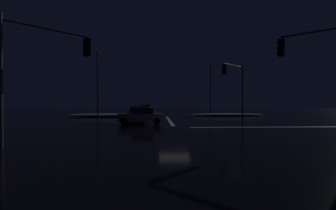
{
  "coord_description": "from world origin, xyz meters",
  "views": [
    {
      "loc": [
        -1.49,
        -20.95,
        2.11
      ],
      "look_at": [
        0.02,
        11.97,
        1.74
      ],
      "focal_mm": 27.09,
      "sensor_mm": 36.0,
      "label": 1
    }
  ],
  "objects_px": {
    "sedan_orange": "(145,109)",
    "streetlamp_right_far": "(210,85)",
    "sedan_black": "(137,113)",
    "sedan_green": "(147,108)",
    "sedan_gray_crossing": "(141,116)",
    "sedan_white": "(147,108)",
    "traffic_signal_sw": "(43,59)",
    "traffic_signal_se": "(324,61)",
    "traffic_signal_ne": "(235,81)",
    "sedan_red": "(144,110)",
    "sedan_blue": "(140,111)",
    "streetlamp_left_near": "(98,79)"
  },
  "relations": [
    {
      "from": "sedan_orange",
      "to": "streetlamp_right_far",
      "type": "xyz_separation_m",
      "value": [
        13.13,
        2.99,
        4.88
      ]
    },
    {
      "from": "sedan_black",
      "to": "sedan_green",
      "type": "distance_m",
      "value": 28.38
    },
    {
      "from": "sedan_green",
      "to": "streetlamp_right_far",
      "type": "relative_size",
      "value": 0.43
    },
    {
      "from": "sedan_green",
      "to": "streetlamp_right_far",
      "type": "xyz_separation_m",
      "value": [
        13.18,
        -8.46,
        4.88
      ]
    },
    {
      "from": "sedan_gray_crossing",
      "to": "streetlamp_right_far",
      "type": "xyz_separation_m",
      "value": [
        12.43,
        26.38,
        4.88
      ]
    },
    {
      "from": "sedan_white",
      "to": "streetlamp_right_far",
      "type": "xyz_separation_m",
      "value": [
        12.9,
        -2.75,
        4.88
      ]
    },
    {
      "from": "sedan_orange",
      "to": "sedan_white",
      "type": "xyz_separation_m",
      "value": [
        0.23,
        5.74,
        0.0
      ]
    },
    {
      "from": "sedan_white",
      "to": "sedan_gray_crossing",
      "type": "relative_size",
      "value": 1.0
    },
    {
      "from": "sedan_gray_crossing",
      "to": "traffic_signal_sw",
      "type": "bearing_deg",
      "value": -112.1
    },
    {
      "from": "traffic_signal_se",
      "to": "sedan_orange",
      "type": "bearing_deg",
      "value": 108.04
    },
    {
      "from": "sedan_black",
      "to": "streetlamp_right_far",
      "type": "bearing_deg",
      "value": 56.3
    },
    {
      "from": "sedan_green",
      "to": "streetlamp_right_far",
      "type": "distance_m",
      "value": 16.4
    },
    {
      "from": "traffic_signal_sw",
      "to": "traffic_signal_ne",
      "type": "bearing_deg",
      "value": 45.0
    },
    {
      "from": "sedan_black",
      "to": "sedan_gray_crossing",
      "type": "relative_size",
      "value": 1.0
    },
    {
      "from": "sedan_green",
      "to": "sedan_orange",
      "type": "bearing_deg",
      "value": -89.78
    },
    {
      "from": "sedan_red",
      "to": "sedan_white",
      "type": "distance_m",
      "value": 11.52
    },
    {
      "from": "sedan_black",
      "to": "sedan_orange",
      "type": "relative_size",
      "value": 1.0
    },
    {
      "from": "traffic_signal_se",
      "to": "traffic_signal_ne",
      "type": "height_order",
      "value": "traffic_signal_ne"
    },
    {
      "from": "sedan_green",
      "to": "traffic_signal_ne",
      "type": "relative_size",
      "value": 0.66
    },
    {
      "from": "sedan_orange",
      "to": "sedan_black",
      "type": "bearing_deg",
      "value": -90.53
    },
    {
      "from": "traffic_signal_se",
      "to": "traffic_signal_ne",
      "type": "bearing_deg",
      "value": 90.41
    },
    {
      "from": "sedan_blue",
      "to": "streetlamp_right_far",
      "type": "bearing_deg",
      "value": 47.36
    },
    {
      "from": "sedan_red",
      "to": "streetlamp_left_near",
      "type": "relative_size",
      "value": 0.48
    },
    {
      "from": "sedan_black",
      "to": "traffic_signal_ne",
      "type": "bearing_deg",
      "value": -12.71
    },
    {
      "from": "sedan_orange",
      "to": "traffic_signal_sw",
      "type": "relative_size",
      "value": 0.69
    },
    {
      "from": "sedan_black",
      "to": "sedan_white",
      "type": "height_order",
      "value": "same"
    },
    {
      "from": "sedan_black",
      "to": "sedan_white",
      "type": "relative_size",
      "value": 1.0
    },
    {
      "from": "traffic_signal_sw",
      "to": "traffic_signal_se",
      "type": "bearing_deg",
      "value": -0.64
    },
    {
      "from": "sedan_orange",
      "to": "traffic_signal_sw",
      "type": "height_order",
      "value": "traffic_signal_sw"
    },
    {
      "from": "sedan_blue",
      "to": "sedan_green",
      "type": "xyz_separation_m",
      "value": [
        0.19,
        22.97,
        0.0
      ]
    },
    {
      "from": "sedan_blue",
      "to": "streetlamp_right_far",
      "type": "distance_m",
      "value": 20.33
    },
    {
      "from": "sedan_gray_crossing",
      "to": "traffic_signal_se",
      "type": "height_order",
      "value": "traffic_signal_se"
    },
    {
      "from": "streetlamp_left_near",
      "to": "traffic_signal_sw",
      "type": "bearing_deg",
      "value": -84.56
    },
    {
      "from": "sedan_gray_crossing",
      "to": "streetlamp_left_near",
      "type": "xyz_separation_m",
      "value": [
        -6.51,
        10.38,
        4.43
      ]
    },
    {
      "from": "sedan_blue",
      "to": "sedan_orange",
      "type": "relative_size",
      "value": 1.0
    },
    {
      "from": "sedan_white",
      "to": "traffic_signal_sw",
      "type": "bearing_deg",
      "value": -95.69
    },
    {
      "from": "sedan_white",
      "to": "traffic_signal_ne",
      "type": "height_order",
      "value": "traffic_signal_ne"
    },
    {
      "from": "sedan_blue",
      "to": "streetlamp_right_far",
      "type": "relative_size",
      "value": 0.43
    },
    {
      "from": "traffic_signal_se",
      "to": "traffic_signal_ne",
      "type": "relative_size",
      "value": 0.97
    },
    {
      "from": "sedan_blue",
      "to": "traffic_signal_se",
      "type": "relative_size",
      "value": 0.69
    },
    {
      "from": "sedan_white",
      "to": "sedan_green",
      "type": "relative_size",
      "value": 1.0
    },
    {
      "from": "traffic_signal_se",
      "to": "traffic_signal_ne",
      "type": "distance_m",
      "value": 15.09
    },
    {
      "from": "sedan_black",
      "to": "sedan_gray_crossing",
      "type": "distance_m",
      "value": 6.51
    },
    {
      "from": "sedan_red",
      "to": "streetlamp_right_far",
      "type": "height_order",
      "value": "streetlamp_right_far"
    },
    {
      "from": "sedan_gray_crossing",
      "to": "traffic_signal_sw",
      "type": "height_order",
      "value": "traffic_signal_sw"
    },
    {
      "from": "sedan_orange",
      "to": "sedan_gray_crossing",
      "type": "relative_size",
      "value": 1.0
    },
    {
      "from": "sedan_blue",
      "to": "sedan_red",
      "type": "height_order",
      "value": "same"
    },
    {
      "from": "traffic_signal_se",
      "to": "sedan_red",
      "type": "bearing_deg",
      "value": 111.09
    },
    {
      "from": "sedan_black",
      "to": "traffic_signal_sw",
      "type": "relative_size",
      "value": 0.69
    },
    {
      "from": "sedan_red",
      "to": "sedan_green",
      "type": "xyz_separation_m",
      "value": [
        -0.2,
        17.22,
        0.0
      ]
    }
  ]
}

